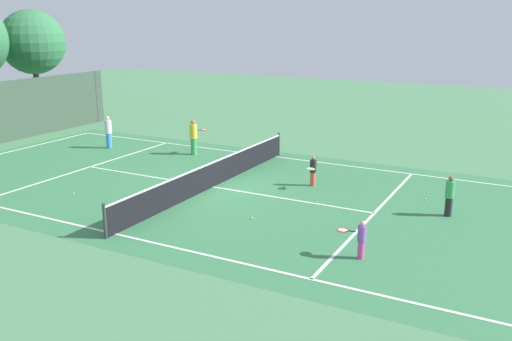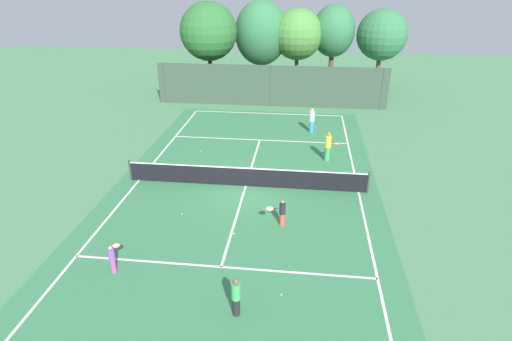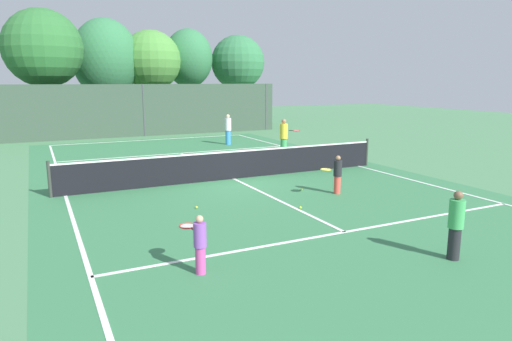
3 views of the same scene
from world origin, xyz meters
TOP-DOWN VIEW (x-y plane):
  - ground_plane at (0.00, 0.00)m, footprint 80.00×80.00m
  - court_surface at (0.00, 0.00)m, footprint 13.00×25.00m
  - tennis_net at (0.00, 0.00)m, footprint 11.90×0.10m
  - perimeter_fence at (0.00, 14.00)m, footprint 18.00×0.12m
  - tree_0 at (4.88, 19.91)m, footprint 3.64×3.84m
  - tree_1 at (8.96, 19.81)m, footprint 4.27×4.27m
  - tree_2 at (1.84, 19.19)m, footprint 4.28×4.28m
  - tree_3 at (-5.29, 16.45)m, footprint 4.65×4.65m
  - tree_4 at (-1.30, 19.24)m, footprint 4.55×4.21m
  - player_0 at (4.11, 3.66)m, footprint 0.87×0.77m
  - player_1 at (0.92, -8.62)m, footprint 0.29×0.29m
  - player_2 at (-3.71, -7.06)m, footprint 0.37×0.81m
  - player_3 at (3.23, 8.23)m, footprint 0.35×0.35m
  - player_4 at (1.97, -3.36)m, footprint 0.84×0.43m
  - tennis_ball_0 at (-3.24, 4.07)m, footprint 0.07×0.07m
  - tennis_ball_1 at (1.26, -2.50)m, footprint 0.07×0.07m
  - tennis_ball_2 at (-2.40, -3.03)m, footprint 0.07×0.07m
  - tennis_ball_3 at (0.12, -4.29)m, footprint 0.07×0.07m
  - tennis_ball_4 at (2.24, -7.61)m, footprint 0.07×0.07m
  - tennis_ball_5 at (-4.04, 0.75)m, footprint 0.07×0.07m
  - tennis_ball_6 at (3.56, 9.25)m, footprint 0.07×0.07m

SIDE VIEW (x-z plane):
  - ground_plane at x=0.00m, z-range 0.00..0.00m
  - court_surface at x=0.00m, z-range 0.00..0.01m
  - tennis_ball_0 at x=-3.24m, z-range 0.00..0.07m
  - tennis_ball_1 at x=1.26m, z-range 0.00..0.07m
  - tennis_ball_2 at x=-2.40m, z-range 0.00..0.07m
  - tennis_ball_3 at x=0.12m, z-range 0.00..0.07m
  - tennis_ball_4 at x=2.24m, z-range 0.00..0.07m
  - tennis_ball_5 at x=-4.04m, z-range 0.00..0.07m
  - tennis_ball_6 at x=3.56m, z-range 0.00..0.07m
  - tennis_net at x=0.00m, z-range -0.04..1.06m
  - player_2 at x=-3.71m, z-range 0.03..1.12m
  - player_4 at x=1.97m, z-range 0.03..1.21m
  - player_1 at x=0.92m, z-range 0.02..1.38m
  - player_3 at x=3.23m, z-range 0.02..1.65m
  - player_0 at x=4.11m, z-range 0.03..1.72m
  - perimeter_fence at x=0.00m, z-range 0.00..3.20m
  - tree_1 at x=8.96m, z-range 1.33..8.32m
  - tree_2 at x=1.84m, z-range 1.34..8.33m
  - tree_4 at x=-1.30m, z-range 1.07..8.71m
  - tree_0 at x=4.88m, z-range 1.42..8.70m
  - tree_3 at x=-5.29m, z-range 1.48..9.13m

